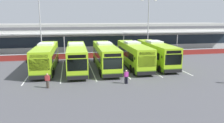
{
  "coord_description": "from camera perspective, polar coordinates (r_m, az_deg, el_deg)",
  "views": [
    {
      "loc": [
        -5.01,
        -24.45,
        7.42
      ],
      "look_at": [
        0.44,
        3.0,
        1.6
      ],
      "focal_mm": 33.97,
      "sensor_mm": 36.0,
      "label": 1
    }
  ],
  "objects": [
    {
      "name": "terminal_building",
      "position": [
        51.79,
        -5.68,
        6.81
      ],
      "size": [
        70.0,
        13.0,
        6.0
      ],
      "color": "#B7B7B2",
      "rests_on": "ground"
    },
    {
      "name": "pedestrian_near_bin",
      "position": [
        24.16,
        3.85,
        -4.0
      ],
      "size": [
        0.54,
        0.3,
        1.62
      ],
      "color": "black",
      "rests_on": "ground"
    },
    {
      "name": "ground_plane",
      "position": [
        26.04,
        0.34,
        -4.81
      ],
      "size": [
        200.0,
        200.0,
        0.0
      ],
      "primitive_type": "plane",
      "color": "#4C4C51"
    },
    {
      "name": "lamp_post_west",
      "position": [
        40.89,
        -18.75,
        9.55
      ],
      "size": [
        3.24,
        0.28,
        11.0
      ],
      "color": "#9E9EA3",
      "rests_on": "ground"
    },
    {
      "name": "bay_stripe_east",
      "position": [
        34.97,
        15.4,
        -0.92
      ],
      "size": [
        0.14,
        13.0,
        0.01
      ],
      "primitive_type": "cube",
      "color": "silver",
      "rests_on": "ground"
    },
    {
      "name": "bay_stripe_centre",
      "position": [
        32.14,
        1.87,
        -1.6
      ],
      "size": [
        0.14,
        13.0,
        0.01
      ],
      "primitive_type": "cube",
      "color": "silver",
      "rests_on": "ground"
    },
    {
      "name": "bay_stripe_west",
      "position": [
        31.37,
        -13.27,
        -2.25
      ],
      "size": [
        0.14,
        13.0,
        0.01
      ],
      "primitive_type": "cube",
      "color": "silver",
      "rests_on": "ground"
    },
    {
      "name": "coach_bus_right_centre",
      "position": [
        32.41,
        5.84,
        1.68
      ],
      "size": [
        3.07,
        12.2,
        3.78
      ],
      "color": "#9ED11E",
      "rests_on": "ground"
    },
    {
      "name": "coach_bus_leftmost",
      "position": [
        31.84,
        -17.35,
        1.02
      ],
      "size": [
        3.07,
        12.2,
        3.78
      ],
      "color": "#9ED11E",
      "rests_on": "ground"
    },
    {
      "name": "coach_bus_left_centre",
      "position": [
        30.67,
        -9.5,
        1.0
      ],
      "size": [
        3.07,
        12.2,
        3.78
      ],
      "color": "#9ED11E",
      "rests_on": "ground"
    },
    {
      "name": "red_barrier_wall",
      "position": [
        39.87,
        -3.84,
        1.81
      ],
      "size": [
        60.0,
        0.4,
        1.1
      ],
      "color": "maroon",
      "rests_on": "ground"
    },
    {
      "name": "bay_stripe_far_west",
      "position": [
        31.82,
        -20.85,
        -2.52
      ],
      "size": [
        0.14,
        13.0,
        0.01
      ],
      "primitive_type": "cube",
      "color": "silver",
      "rests_on": "ground"
    },
    {
      "name": "coach_bus_rightmost",
      "position": [
        34.09,
        11.75,
        1.99
      ],
      "size": [
        3.07,
        12.2,
        3.78
      ],
      "color": "#9ED11E",
      "rests_on": "ground"
    },
    {
      "name": "bay_stripe_mid_east",
      "position": [
        33.32,
        8.92,
        -1.26
      ],
      "size": [
        0.14,
        13.0,
        0.01
      ],
      "primitive_type": "cube",
      "color": "silver",
      "rests_on": "ground"
    },
    {
      "name": "coach_bus_centre",
      "position": [
        31.1,
        -1.77,
        1.3
      ],
      "size": [
        3.07,
        12.2,
        3.78
      ],
      "color": "#9ED11E",
      "rests_on": "ground"
    },
    {
      "name": "pedestrian_in_dark_coat",
      "position": [
        23.68,
        -16.99,
        -4.83
      ],
      "size": [
        0.54,
        0.35,
        1.62
      ],
      "color": "#4C4238",
      "rests_on": "ground"
    },
    {
      "name": "lamp_post_centre",
      "position": [
        44.18,
        9.73,
        10.12
      ],
      "size": [
        3.24,
        0.28,
        11.0
      ],
      "color": "#9E9EA3",
      "rests_on": "ground"
    },
    {
      "name": "bay_stripe_mid_west",
      "position": [
        31.48,
        -5.61,
        -1.94
      ],
      "size": [
        0.14,
        13.0,
        0.01
      ],
      "primitive_type": "cube",
      "color": "silver",
      "rests_on": "ground"
    }
  ]
}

